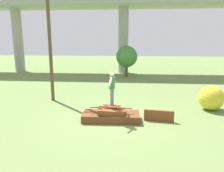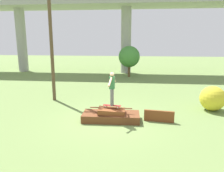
{
  "view_description": "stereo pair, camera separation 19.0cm",
  "coord_description": "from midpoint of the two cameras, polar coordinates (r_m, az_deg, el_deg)",
  "views": [
    {
      "loc": [
        0.88,
        -9.59,
        3.71
      ],
      "look_at": [
        0.04,
        0.03,
        1.64
      ],
      "focal_mm": 35.0,
      "sensor_mm": 36.0,
      "label": 1
    },
    {
      "loc": [
        1.07,
        -9.57,
        3.71
      ],
      "look_at": [
        0.04,
        0.03,
        1.64
      ],
      "focal_mm": 35.0,
      "sensor_mm": 36.0,
      "label": 2
    }
  ],
  "objects": [
    {
      "name": "scrap_pile",
      "position": [
        10.23,
        -0.78,
        -7.78
      ],
      "size": [
        2.66,
        1.2,
        0.63
      ],
      "color": "brown",
      "rests_on": "ground_plane"
    },
    {
      "name": "tree_behind_left",
      "position": [
        21.88,
        3.62,
        7.65
      ],
      "size": [
        2.11,
        2.11,
        3.08
      ],
      "color": "brown",
      "rests_on": "ground_plane"
    },
    {
      "name": "bush_yellow_flowering",
      "position": [
        12.72,
        24.09,
        -2.84
      ],
      "size": [
        1.31,
        1.31,
        1.31
      ],
      "color": "gold",
      "rests_on": "ground_plane"
    },
    {
      "name": "ground_plane",
      "position": [
        10.32,
        -0.8,
        -8.94
      ],
      "size": [
        80.0,
        80.0,
        0.0
      ],
      "primitive_type": "plane",
      "color": "olive"
    },
    {
      "name": "highway_overpass",
      "position": [
        24.74,
        2.84,
        19.22
      ],
      "size": [
        44.0,
        4.75,
        7.74
      ],
      "color": "#9E9E99",
      "rests_on": "ground_plane"
    },
    {
      "name": "skateboard",
      "position": [
        10.11,
        -0.54,
        -5.15
      ],
      "size": [
        0.85,
        0.3,
        0.09
      ],
      "color": "maroon",
      "rests_on": "scrap_pile"
    },
    {
      "name": "scrap_plank_loose",
      "position": [
        10.32,
        11.62,
        -7.65
      ],
      "size": [
        1.36,
        0.29,
        0.53
      ],
      "color": "brown",
      "rests_on": "ground_plane"
    },
    {
      "name": "skater",
      "position": [
        9.88,
        -0.55,
        -0.13
      ],
      "size": [
        0.25,
        1.2,
        1.54
      ],
      "color": "slate",
      "rests_on": "skateboard"
    },
    {
      "name": "utility_pole",
      "position": [
        13.59,
        -16.44,
        12.84
      ],
      "size": [
        1.3,
        0.2,
        7.74
      ],
      "color": "brown",
      "rests_on": "ground_plane"
    }
  ]
}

